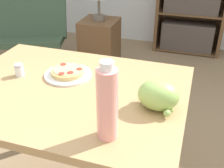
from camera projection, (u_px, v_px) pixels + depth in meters
The scene contains 7 objects.
dining_table at pixel (71, 110), 1.27m from camera, with size 1.01×0.75×0.72m.
pizza_on_plate at pixel (68, 73), 1.31m from camera, with size 0.22×0.22×0.04m.
grape_bunch at pixel (158, 95), 1.06m from camera, with size 0.16×0.13×0.12m.
drink_bottle at pixel (107, 104), 0.88m from camera, with size 0.07×0.07×0.28m.
salt_shaker at pixel (19, 70), 1.30m from camera, with size 0.04×0.04×0.06m.
lounge_chair_near at pixel (32, 44), 2.84m from camera, with size 0.89×0.96×0.88m.
side_table at pixel (100, 47), 2.79m from camera, with size 0.34×0.34×0.55m.
Camera 1 is at (0.43, -0.85, 1.34)m, focal length 45.00 mm.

